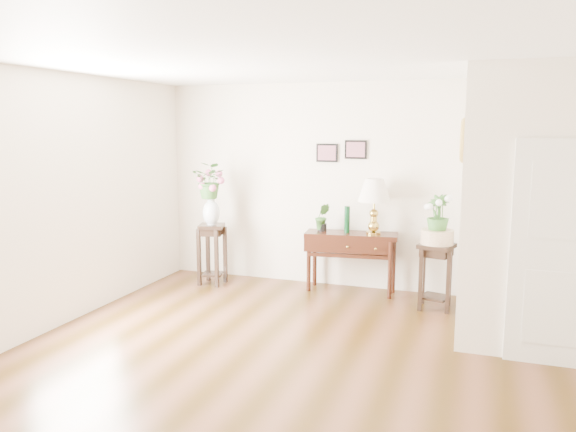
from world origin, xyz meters
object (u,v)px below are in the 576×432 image
at_px(plant_stand_a, 212,254).
at_px(plant_stand_b, 435,276).
at_px(console_table, 351,262).
at_px(table_lamp, 374,208).

xyz_separation_m(plant_stand_a, plant_stand_b, (3.07, -0.08, -0.02)).
xyz_separation_m(console_table, plant_stand_b, (1.13, -0.35, -0.00)).
bearing_deg(table_lamp, console_table, 180.00).
height_order(table_lamp, plant_stand_a, table_lamp).
distance_m(table_lamp, plant_stand_b, 1.18).
relative_size(table_lamp, plant_stand_a, 0.87).
bearing_deg(plant_stand_b, table_lamp, 157.40).
relative_size(console_table, plant_stand_a, 1.42).
bearing_deg(plant_stand_a, table_lamp, 6.74).
bearing_deg(console_table, table_lamp, -7.00).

